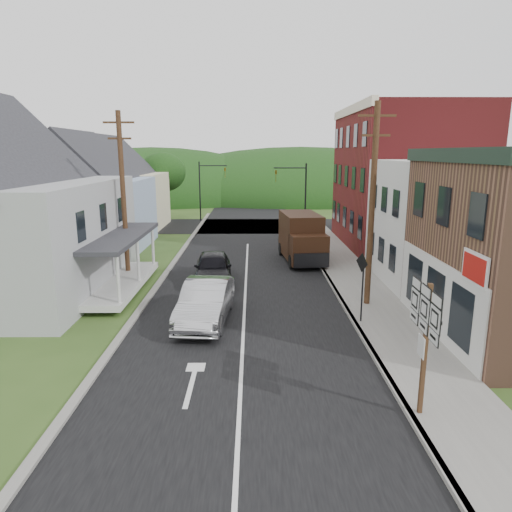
{
  "coord_description": "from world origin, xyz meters",
  "views": [
    {
      "loc": [
        0.37,
        -16.37,
        6.89
      ],
      "look_at": [
        0.53,
        4.26,
        2.2
      ],
      "focal_mm": 32.0,
      "sensor_mm": 36.0,
      "label": 1
    }
  ],
  "objects_px": {
    "silver_sedan": "(206,302)",
    "warning_sign": "(362,278)",
    "dark_sedan": "(213,268)",
    "route_sign_cluster": "(425,331)",
    "delivery_van": "(302,238)"
  },
  "relations": [
    {
      "from": "silver_sedan",
      "to": "route_sign_cluster",
      "type": "distance_m",
      "value": 9.64
    },
    {
      "from": "delivery_van",
      "to": "route_sign_cluster",
      "type": "relative_size",
      "value": 1.59
    },
    {
      "from": "dark_sedan",
      "to": "delivery_van",
      "type": "distance_m",
      "value": 7.27
    },
    {
      "from": "dark_sedan",
      "to": "delivery_van",
      "type": "xyz_separation_m",
      "value": [
        5.3,
        4.92,
        0.72
      ]
    },
    {
      "from": "dark_sedan",
      "to": "route_sign_cluster",
      "type": "bearing_deg",
      "value": -67.37
    },
    {
      "from": "silver_sedan",
      "to": "warning_sign",
      "type": "bearing_deg",
      "value": 1.06
    },
    {
      "from": "dark_sedan",
      "to": "route_sign_cluster",
      "type": "xyz_separation_m",
      "value": [
        6.51,
        -12.95,
        1.63
      ]
    },
    {
      "from": "delivery_van",
      "to": "dark_sedan",
      "type": "bearing_deg",
      "value": -142.89
    },
    {
      "from": "route_sign_cluster",
      "to": "delivery_van",
      "type": "bearing_deg",
      "value": 95.03
    },
    {
      "from": "silver_sedan",
      "to": "dark_sedan",
      "type": "bearing_deg",
      "value": 96.31
    },
    {
      "from": "warning_sign",
      "to": "dark_sedan",
      "type": "bearing_deg",
      "value": 115.11
    },
    {
      "from": "dark_sedan",
      "to": "delivery_van",
      "type": "height_order",
      "value": "delivery_van"
    },
    {
      "from": "silver_sedan",
      "to": "delivery_van",
      "type": "xyz_separation_m",
      "value": [
        5.11,
        10.77,
        0.7
      ]
    },
    {
      "from": "silver_sedan",
      "to": "route_sign_cluster",
      "type": "bearing_deg",
      "value": -43.9
    },
    {
      "from": "silver_sedan",
      "to": "warning_sign",
      "type": "xyz_separation_m",
      "value": [
        6.34,
        -0.37,
        1.13
      ]
    }
  ]
}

